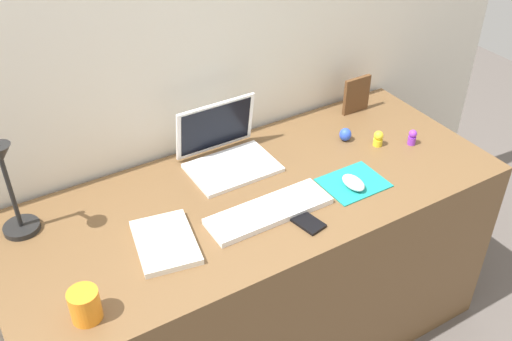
{
  "coord_description": "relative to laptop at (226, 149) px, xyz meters",
  "views": [
    {
      "loc": [
        -0.8,
        -1.32,
        1.94
      ],
      "look_at": [
        0.0,
        0.0,
        0.83
      ],
      "focal_mm": 41.42,
      "sensor_mm": 36.0,
      "label": 1
    }
  ],
  "objects": [
    {
      "name": "laptop",
      "position": [
        0.0,
        0.0,
        0.0
      ],
      "size": [
        0.3,
        0.25,
        0.21
      ],
      "color": "white",
      "rests_on": "desk"
    },
    {
      "name": "cell_phone",
      "position": [
        0.05,
        -0.41,
        -0.05
      ],
      "size": [
        0.09,
        0.14,
        0.01
      ],
      "primitive_type": "cube",
      "rotation": [
        0.0,
        0.0,
        0.19
      ],
      "color": "black",
      "rests_on": "desk"
    },
    {
      "name": "mouse",
      "position": [
        0.29,
        -0.35,
        -0.03
      ],
      "size": [
        0.06,
        0.1,
        0.03
      ],
      "primitive_type": "ellipsoid",
      "color": "white",
      "rests_on": "mousepad"
    },
    {
      "name": "desk_lamp",
      "position": [
        -0.71,
        -0.02,
        0.11
      ],
      "size": [
        0.11,
        0.15,
        0.35
      ],
      "color": "black",
      "rests_on": "desk"
    },
    {
      "name": "toy_figurine_yellow",
      "position": [
        0.53,
        -0.2,
        -0.02
      ],
      "size": [
        0.04,
        0.04,
        0.06
      ],
      "color": "yellow",
      "rests_on": "desk"
    },
    {
      "name": "keyboard",
      "position": [
        -0.02,
        -0.32,
        -0.04
      ],
      "size": [
        0.41,
        0.13,
        0.02
      ],
      "primitive_type": "cube",
      "color": "white",
      "rests_on": "desk"
    },
    {
      "name": "coffee_mug",
      "position": [
        -0.65,
        -0.43,
        -0.01
      ],
      "size": [
        0.08,
        0.08,
        0.09
      ],
      "primitive_type": "cylinder",
      "color": "orange",
      "rests_on": "desk"
    },
    {
      "name": "picture_frame",
      "position": [
        0.62,
        0.04,
        0.02
      ],
      "size": [
        0.12,
        0.02,
        0.15
      ],
      "primitive_type": "cube",
      "color": "brown",
      "rests_on": "desk"
    },
    {
      "name": "mousepad",
      "position": [
        0.31,
        -0.34,
        -0.05
      ],
      "size": [
        0.21,
        0.17,
        0.0
      ],
      "primitive_type": "cube",
      "color": "teal",
      "rests_on": "desk"
    },
    {
      "name": "desk",
      "position": [
        -0.0,
        -0.21,
        -0.42
      ],
      "size": [
        1.7,
        0.7,
        0.74
      ],
      "primitive_type": "cube",
      "color": "brown",
      "rests_on": "ground_plane"
    },
    {
      "name": "back_wall",
      "position": [
        -0.0,
        0.18,
        -0.04
      ],
      "size": [
        2.9,
        0.05,
        1.52
      ],
      "primitive_type": "cube",
      "color": "silver",
      "rests_on": "ground_plane"
    },
    {
      "name": "toy_figurine_purple",
      "position": [
        0.65,
        -0.26,
        -0.02
      ],
      "size": [
        0.03,
        0.03,
        0.06
      ],
      "color": "purple",
      "rests_on": "desk"
    },
    {
      "name": "ground_plane",
      "position": [
        -0.0,
        -0.21,
        -0.79
      ],
      "size": [
        6.0,
        6.0,
        0.0
      ],
      "primitive_type": "plane",
      "color": "#59514C"
    },
    {
      "name": "toy_figurine_blue",
      "position": [
        0.45,
        -0.11,
        -0.03
      ],
      "size": [
        0.04,
        0.04,
        0.05
      ],
      "primitive_type": "ellipsoid",
      "color": "blue",
      "rests_on": "desk"
    },
    {
      "name": "notebook_pad",
      "position": [
        -0.36,
        -0.29,
        -0.04
      ],
      "size": [
        0.21,
        0.27,
        0.02
      ],
      "primitive_type": "cube",
      "rotation": [
        0.0,
        0.0,
        -0.19
      ],
      "color": "silver",
      "rests_on": "desk"
    }
  ]
}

